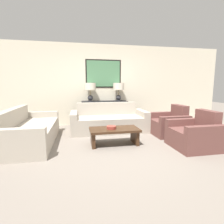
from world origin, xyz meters
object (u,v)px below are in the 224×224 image
(console_table, at_px, (105,113))
(couch_by_side, at_px, (30,132))
(table_lamp_right, at_px, (119,88))
(coffee_table, at_px, (114,133))
(armchair_near_camera, at_px, (194,135))
(armchair_near_back_wall, at_px, (169,124))
(table_lamp_left, at_px, (90,88))
(couch_by_back_wall, at_px, (109,122))
(decorative_bowl, at_px, (111,127))

(console_table, xyz_separation_m, couch_by_side, (-1.95, -1.50, -0.13))
(table_lamp_right, relative_size, couch_by_side, 0.27)
(coffee_table, distance_m, armchair_near_camera, 1.70)
(table_lamp_right, height_order, armchair_near_camera, table_lamp_right)
(coffee_table, distance_m, armchair_near_back_wall, 1.70)
(table_lamp_left, xyz_separation_m, armchair_near_camera, (2.00, -2.48, -0.95))
(table_lamp_left, distance_m, couch_by_back_wall, 1.29)
(table_lamp_right, height_order, couch_by_side, table_lamp_right)
(couch_by_side, distance_m, decorative_bowl, 1.86)
(armchair_near_camera, bearing_deg, couch_by_side, 164.39)
(couch_by_side, bearing_deg, console_table, 37.60)
(couch_by_back_wall, bearing_deg, table_lamp_right, 58.05)
(couch_by_back_wall, distance_m, armchair_near_camera, 2.31)
(table_lamp_right, distance_m, decorative_bowl, 2.23)
(coffee_table, bearing_deg, table_lamp_left, 100.95)
(table_lamp_left, xyz_separation_m, couch_by_back_wall, (0.47, -0.75, -0.95))
(console_table, distance_m, table_lamp_left, 0.94)
(couch_by_back_wall, bearing_deg, table_lamp_left, 121.95)
(armchair_near_back_wall, xyz_separation_m, armchair_near_camera, (0.00, -1.04, 0.00))
(console_table, distance_m, armchair_near_back_wall, 2.10)
(table_lamp_right, bearing_deg, console_table, 180.00)
(couch_by_side, height_order, coffee_table, couch_by_side)
(table_lamp_left, relative_size, decorative_bowl, 2.79)
(console_table, bearing_deg, armchair_near_back_wall, -43.08)
(armchair_near_back_wall, bearing_deg, decorative_bowl, -162.20)
(armchair_near_back_wall, bearing_deg, console_table, 136.92)
(couch_by_side, bearing_deg, decorative_bowl, -14.73)
(table_lamp_left, relative_size, table_lamp_right, 1.00)
(armchair_near_camera, bearing_deg, armchair_near_back_wall, 90.00)
(table_lamp_left, distance_m, coffee_table, 2.21)
(console_table, xyz_separation_m, armchair_near_camera, (1.53, -2.48, -0.13))
(decorative_bowl, bearing_deg, table_lamp_right, 72.38)
(couch_by_back_wall, xyz_separation_m, decorative_bowl, (-0.16, -1.23, 0.13))
(armchair_near_back_wall, distance_m, armchair_near_camera, 1.04)
(coffee_table, xyz_separation_m, armchair_near_back_wall, (1.62, 0.52, 0.00))
(table_lamp_right, bearing_deg, armchair_near_camera, -66.75)
(coffee_table, relative_size, armchair_near_back_wall, 1.25)
(armchair_near_back_wall, bearing_deg, table_lamp_right, 126.62)
(table_lamp_left, distance_m, armchair_near_back_wall, 2.63)
(console_table, distance_m, armchair_near_camera, 2.91)
(decorative_bowl, bearing_deg, coffee_table, 15.89)
(couch_by_side, relative_size, coffee_table, 1.98)
(console_table, relative_size, armchair_near_camera, 1.72)
(coffee_table, bearing_deg, decorative_bowl, -164.11)
(table_lamp_right, distance_m, armchair_near_camera, 2.86)
(table_lamp_left, relative_size, armchair_near_camera, 0.67)
(table_lamp_right, xyz_separation_m, couch_by_side, (-2.42, -1.50, -0.95))
(table_lamp_right, distance_m, coffee_table, 2.24)
(table_lamp_left, height_order, armchair_near_back_wall, table_lamp_left)
(table_lamp_right, distance_m, armchair_near_back_wall, 2.02)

